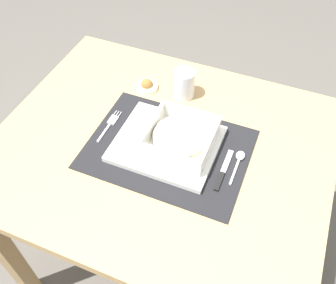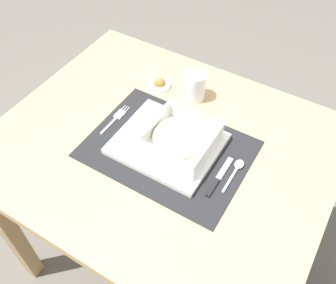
{
  "view_description": "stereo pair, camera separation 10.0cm",
  "coord_description": "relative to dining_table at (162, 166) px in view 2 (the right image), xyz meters",
  "views": [
    {
      "loc": [
        0.27,
        -0.62,
        1.49
      ],
      "look_at": [
        0.02,
        -0.01,
        0.73
      ],
      "focal_mm": 40.32,
      "sensor_mm": 36.0,
      "label": 1
    },
    {
      "loc": [
        0.36,
        -0.57,
        1.49
      ],
      "look_at": [
        0.02,
        -0.01,
        0.73
      ],
      "focal_mm": 40.32,
      "sensor_mm": 36.0,
      "label": 2
    }
  ],
  "objects": [
    {
      "name": "fork",
      "position": [
        -0.16,
        0.01,
        0.11
      ],
      "size": [
        0.02,
        0.13,
        0.0
      ],
      "rotation": [
        0.0,
        0.0,
        0.02
      ],
      "color": "silver",
      "rests_on": "placemat"
    },
    {
      "name": "porridge_bowl",
      "position": [
        0.05,
        0.01,
        0.14
      ],
      "size": [
        0.17,
        0.17,
        0.06
      ],
      "color": "white",
      "rests_on": "serving_plate"
    },
    {
      "name": "dining_table",
      "position": [
        0.0,
        0.0,
        0.0
      ],
      "size": [
        0.92,
        0.76,
        0.7
      ],
      "color": "tan",
      "rests_on": "ground"
    },
    {
      "name": "placemat",
      "position": [
        0.02,
        -0.01,
        0.1
      ],
      "size": [
        0.43,
        0.32,
        0.0
      ],
      "primitive_type": "cube",
      "color": "black",
      "rests_on": "dining_table"
    },
    {
      "name": "condiment_saucer",
      "position": [
        -0.13,
        0.2,
        0.11
      ],
      "size": [
        0.07,
        0.07,
        0.04
      ],
      "color": "white",
      "rests_on": "dining_table"
    },
    {
      "name": "serving_plate",
      "position": [
        0.02,
        -0.0,
        0.11
      ],
      "size": [
        0.27,
        0.23,
        0.02
      ],
      "primitive_type": "cube",
      "color": "white",
      "rests_on": "placemat"
    },
    {
      "name": "drinking_glass",
      "position": [
        -0.01,
        0.21,
        0.14
      ],
      "size": [
        0.06,
        0.06,
        0.09
      ],
      "color": "white",
      "rests_on": "dining_table"
    },
    {
      "name": "butter_knife",
      "position": [
        0.19,
        -0.03,
        0.11
      ],
      "size": [
        0.01,
        0.14,
        0.01
      ],
      "rotation": [
        0.0,
        0.0,
        -0.03
      ],
      "color": "black",
      "rests_on": "placemat"
    },
    {
      "name": "spoon",
      "position": [
        0.21,
        0.03,
        0.11
      ],
      "size": [
        0.02,
        0.11,
        0.01
      ],
      "rotation": [
        0.0,
        0.0,
        0.05
      ],
      "color": "silver",
      "rests_on": "placemat"
    },
    {
      "name": "ground_plane",
      "position": [
        0.0,
        0.0,
        -0.6
      ],
      "size": [
        6.0,
        6.0,
        0.0
      ],
      "primitive_type": "plane",
      "color": "#59544C"
    }
  ]
}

